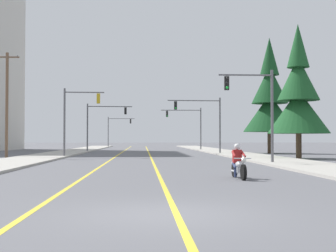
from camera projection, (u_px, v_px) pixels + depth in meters
The scene contains 15 objects.
ground_plane at pixel (165, 214), 10.27m from camera, with size 400.00×400.00×0.00m, color #5B5B60.
lane_stripe_center at pixel (149, 153), 55.20m from camera, with size 0.16×100.00×0.01m, color yellow.
lane_stripe_left at pixel (121, 153), 55.02m from camera, with size 0.16×100.00×0.01m, color yellow.
sidewalk_kerb_right at pixel (234, 154), 50.71m from camera, with size 4.40×110.00×0.14m, color #ADA89E.
sidewalk_kerb_left at pixel (59, 154), 49.69m from camera, with size 4.40×110.00×0.14m, color #ADA89E.
motorcycle_with_rider at pixel (238, 165), 19.49m from camera, with size 0.70×2.19×1.46m.
traffic_signal_near_right at pixel (257, 103), 30.80m from camera, with size 3.64×0.37×6.20m.
traffic_signal_near_left at pixel (76, 113), 42.10m from camera, with size 3.63×0.45×6.20m.
traffic_signal_mid_right at pixel (205, 116), 51.40m from camera, with size 5.88×0.61×6.20m.
traffic_signal_mid_left at pixel (101, 120), 60.54m from camera, with size 5.82×0.65×6.20m.
traffic_signal_far_right at pixel (189, 122), 68.48m from camera, with size 5.90×0.37×6.20m.
traffic_signal_far_left at pixel (116, 127), 96.80m from camera, with size 5.50×0.37×6.20m.
utility_pole_left_near at pixel (7, 103), 41.41m from camera, with size 2.10×0.26×9.30m.
conifer_tree_right_verge_near at pixel (298, 97), 39.28m from camera, with size 5.15×5.15×11.34m.
conifer_tree_right_verge_far at pixel (270, 100), 53.64m from camera, with size 6.04×6.04×13.29m.
Camera 1 is at (-0.50, -10.31, 1.65)m, focal length 50.21 mm.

